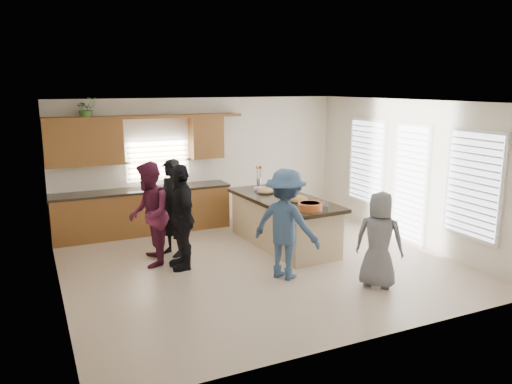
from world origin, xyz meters
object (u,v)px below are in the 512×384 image
woman_left_front (181,217)px  woman_left_back (172,208)px  salad_bowl (310,206)px  woman_right_front (379,240)px  island (283,223)px  woman_left_mid (149,214)px  woman_right_back (286,224)px

woman_left_front → woman_left_back: bearing=179.6°
salad_bowl → woman_right_front: 1.45m
woman_left_back → island: bearing=57.9°
island → woman_left_front: bearing=-173.5°
woman_left_front → woman_right_front: 3.25m
woman_left_back → woman_right_front: bearing=19.1°
island → salad_bowl: salad_bowl is taller
woman_left_back → woman_left_mid: size_ratio=0.99×
woman_left_mid → woman_left_front: woman_left_mid is taller
woman_left_mid → woman_left_back: bearing=137.0°
woman_left_front → woman_right_back: 1.79m
woman_left_mid → island: bearing=102.7°
salad_bowl → woman_left_back: bearing=145.6°
salad_bowl → woman_right_back: size_ratio=0.23×
woman_left_mid → woman_left_front: bearing=63.1°
island → woman_left_back: woman_left_back is taller
woman_left_mid → woman_right_front: size_ratio=1.20×
woman_right_front → woman_left_mid: bearing=8.4°
woman_left_front → woman_right_back: size_ratio=1.01×
island → woman_right_back: size_ratio=1.55×
salad_bowl → woman_left_front: (-2.09, 0.70, -0.13)m
woman_right_back → woman_right_front: bearing=-163.4°
woman_right_back → woman_left_front: bearing=17.3°
woman_left_back → woman_left_front: size_ratio=0.99×
woman_right_back → woman_right_front: 1.47m
island → woman_left_front: size_ratio=1.54×
woman_left_front → island: bearing=102.1°
island → woman_left_back: bearing=167.4°
island → woman_left_front: (-2.14, -0.37, 0.45)m
woman_right_back → woman_left_back: bearing=2.7°
island → woman_right_front: (0.37, -2.42, 0.30)m
woman_left_front → salad_bowl: bearing=74.0°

